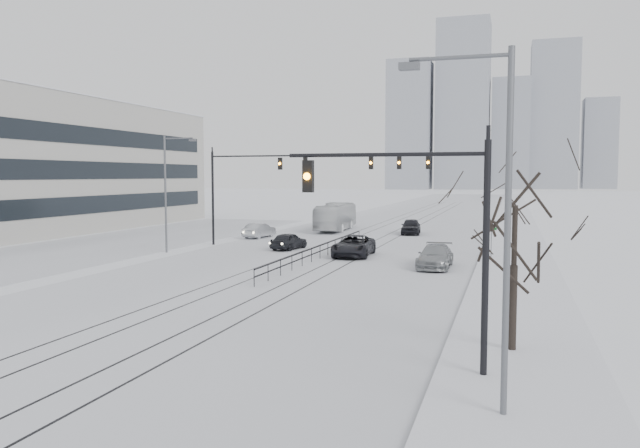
{
  "coord_description": "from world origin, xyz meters",
  "views": [
    {
      "loc": [
        13.08,
        -12.49,
        5.98
      ],
      "look_at": [
        2.6,
        21.53,
        3.2
      ],
      "focal_mm": 35.0,
      "sensor_mm": 36.0,
      "label": 1
    }
  ],
  "objects": [
    {
      "name": "sedan_sb_outer",
      "position": [
        -10.0,
        42.68,
        0.69
      ],
      "size": [
        1.96,
        4.35,
        1.39
      ],
      "primitive_type": "imported",
      "rotation": [
        0.0,
        0.0,
        3.02
      ],
      "color": "#A5A8AD",
      "rests_on": "ground"
    },
    {
      "name": "tram_rails",
      "position": [
        -0.0,
        40.0,
        0.02
      ],
      "size": [
        5.3,
        180.0,
        0.01
      ],
      "color": "black",
      "rests_on": "ground"
    },
    {
      "name": "street_light_west",
      "position": [
        -12.2,
        30.0,
        5.21
      ],
      "size": [
        2.73,
        0.25,
        9.0
      ],
      "color": "#595B60",
      "rests_on": "ground"
    },
    {
      "name": "skyline",
      "position": [
        5.02,
        273.63,
        30.65
      ],
      "size": [
        96.0,
        48.0,
        72.0
      ],
      "color": "#9296A0",
      "rests_on": "ground"
    },
    {
      "name": "traffic_mast_ne",
      "position": [
        8.15,
        34.99,
        5.76
      ],
      "size": [
        9.6,
        0.37,
        8.0
      ],
      "color": "black",
      "rests_on": "ground"
    },
    {
      "name": "sedan_sb_inner",
      "position": [
        -4.06,
        34.59,
        0.69
      ],
      "size": [
        2.23,
        4.23,
        1.37
      ],
      "primitive_type": "imported",
      "rotation": [
        0.0,
        0.0,
        2.99
      ],
      "color": "black",
      "rests_on": "ground"
    },
    {
      "name": "road",
      "position": [
        0.0,
        60.0,
        0.01
      ],
      "size": [
        22.0,
        260.0,
        0.02
      ],
      "primitive_type": "cube",
      "color": "silver",
      "rests_on": "ground"
    },
    {
      "name": "sidewalk_east",
      "position": [
        13.5,
        60.0,
        0.08
      ],
      "size": [
        5.0,
        260.0,
        0.16
      ],
      "primitive_type": "cube",
      "color": "silver",
      "rests_on": "ground"
    },
    {
      "name": "traffic_mast_nw",
      "position": [
        -8.52,
        36.0,
        5.57
      ],
      "size": [
        9.1,
        0.37,
        8.0
      ],
      "color": "black",
      "rests_on": "ground"
    },
    {
      "name": "street_sign",
      "position": [
        11.8,
        32.0,
        1.61
      ],
      "size": [
        0.7,
        0.06,
        2.4
      ],
      "color": "#595B60",
      "rests_on": "ground"
    },
    {
      "name": "sedan_nb_far",
      "position": [
        3.36,
        50.52,
        0.79
      ],
      "size": [
        2.34,
        4.81,
        1.58
      ],
      "primitive_type": "imported",
      "rotation": [
        0.0,
        0.0,
        0.11
      ],
      "color": "black",
      "rests_on": "ground"
    },
    {
      "name": "traffic_mast_near",
      "position": [
        10.79,
        6.0,
        4.56
      ],
      "size": [
        6.1,
        0.37,
        7.0
      ],
      "color": "black",
      "rests_on": "ground"
    },
    {
      "name": "sedan_nb_right",
      "position": [
        8.44,
        27.91,
        0.74
      ],
      "size": [
        2.08,
        5.08,
        1.47
      ],
      "primitive_type": "imported",
      "rotation": [
        0.0,
        0.0,
        0.0
      ],
      "color": "#919598",
      "rests_on": "ground"
    },
    {
      "name": "sedan_nb_front",
      "position": [
        2.0,
        31.95,
        0.77
      ],
      "size": [
        2.82,
        5.67,
        1.54
      ],
      "primitive_type": "imported",
      "rotation": [
        0.0,
        0.0,
        0.05
      ],
      "color": "black",
      "rests_on": "ground"
    },
    {
      "name": "curb",
      "position": [
        11.05,
        60.0,
        0.06
      ],
      "size": [
        0.1,
        260.0,
        0.12
      ],
      "primitive_type": "cube",
      "color": "gray",
      "rests_on": "ground"
    },
    {
      "name": "box_truck",
      "position": [
        -5.14,
        52.48,
        1.47
      ],
      "size": [
        3.01,
        10.69,
        2.95
      ],
      "primitive_type": "imported",
      "rotation": [
        0.0,
        0.0,
        3.19
      ],
      "color": "silver",
      "rests_on": "ground"
    },
    {
      "name": "street_light_east",
      "position": [
        12.7,
        3.0,
        5.21
      ],
      "size": [
        2.73,
        0.25,
        9.0
      ],
      "color": "#595B60",
      "rests_on": "ground"
    },
    {
      "name": "median_fence",
      "position": [
        0.0,
        30.0,
        0.53
      ],
      "size": [
        0.06,
        24.0,
        1.0
      ],
      "color": "black",
      "rests_on": "ground"
    },
    {
      "name": "parking_strip",
      "position": [
        -20.0,
        35.0,
        0.01
      ],
      "size": [
        14.0,
        60.0,
        0.03
      ],
      "primitive_type": "cube",
      "color": "silver",
      "rests_on": "ground"
    },
    {
      "name": "bare_tree",
      "position": [
        13.2,
        9.0,
        4.49
      ],
      "size": [
        4.4,
        4.4,
        6.1
      ],
      "color": "black",
      "rests_on": "ground"
    }
  ]
}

